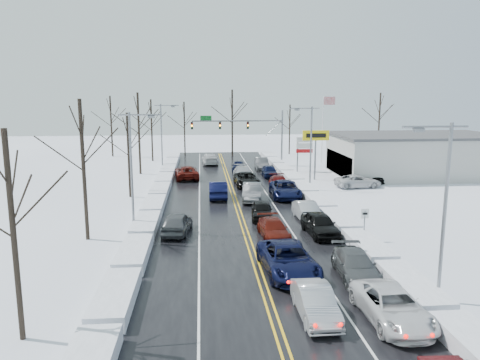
{
  "coord_description": "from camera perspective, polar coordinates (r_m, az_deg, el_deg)",
  "views": [
    {
      "loc": [
        -3.28,
        -39.15,
        10.33
      ],
      "look_at": [
        0.27,
        3.04,
        2.5
      ],
      "focal_mm": 35.0,
      "sensor_mm": 36.0,
      "label": 1
    }
  ],
  "objects": [
    {
      "name": "queued_car_17",
      "position": [
        64.87,
        2.64,
        1.31
      ],
      "size": [
        1.81,
        4.92,
        1.61
      ],
      "primitive_type": "imported",
      "rotation": [
        0.0,
        0.0,
        -0.02
      ],
      "color": "#404245",
      "rests_on": "ground"
    },
    {
      "name": "queued_car_5",
      "position": [
        45.96,
        1.48,
        -2.51
      ],
      "size": [
        2.43,
        5.33,
        1.7
      ],
      "primitive_type": "imported",
      "rotation": [
        0.0,
        0.0,
        -0.13
      ],
      "color": "#414346",
      "rests_on": "ground"
    },
    {
      "name": "parked_car_1",
      "position": [
        58.38,
        15.6,
        -0.1
      ],
      "size": [
        3.19,
        6.18,
        1.71
      ],
      "primitive_type": "imported",
      "rotation": [
        0.0,
        0.0,
        -0.14
      ],
      "color": "black",
      "rests_on": "ground"
    },
    {
      "name": "queued_car_7",
      "position": [
        56.88,
        0.37,
        0.02
      ],
      "size": [
        2.39,
        5.66,
        1.63
      ],
      "primitive_type": "imported",
      "rotation": [
        0.0,
        0.0,
        -0.02
      ],
      "color": "#ACAEB4",
      "rests_on": "ground"
    },
    {
      "name": "queued_car_1",
      "position": [
        23.16,
        9.12,
        -16.16
      ],
      "size": [
        1.57,
        4.45,
        1.46
      ],
      "primitive_type": "imported",
      "rotation": [
        0.0,
        0.0,
        0.01
      ],
      "color": "#AFB2B8",
      "rests_on": "ground"
    },
    {
      "name": "tree_far_c",
      "position": [
        78.37,
        -0.96,
        8.54
      ],
      "size": [
        4.4,
        4.4,
        11.0
      ],
      "color": "#2D231C",
      "rests_on": "ground"
    },
    {
      "name": "tree_left_a",
      "position": [
        21.04,
        -26.25,
        -1.7
      ],
      "size": [
        3.6,
        3.6,
        9.0
      ],
      "color": "#2D231C",
      "rests_on": "ground"
    },
    {
      "name": "snow_bank_right",
      "position": [
        43.8,
        9.73,
        -3.32
      ],
      "size": [
        1.82,
        72.0,
        0.8
      ],
      "primitive_type": "cube",
      "color": "white",
      "rests_on": "ground"
    },
    {
      "name": "used_vehicles_sign",
      "position": [
        63.07,
        7.86,
        4.0
      ],
      "size": [
        2.2,
        0.22,
        4.65
      ],
      "color": "slate",
      "rests_on": "ground"
    },
    {
      "name": "tree_far_e",
      "position": [
        86.09,
        16.67,
        8.05
      ],
      "size": [
        4.2,
        4.2,
        10.5
      ],
      "color": "#2D231C",
      "rests_on": "ground"
    },
    {
      "name": "queued_car_10",
      "position": [
        23.57,
        17.96,
        -16.06
      ],
      "size": [
        2.65,
        5.46,
        1.49
      ],
      "primitive_type": "imported",
      "rotation": [
        0.0,
        0.0,
        0.03
      ],
      "color": "silver",
      "rests_on": "ground"
    },
    {
      "name": "tree_left_e",
      "position": [
        73.62,
        -10.76,
        7.42
      ],
      "size": [
        3.8,
        3.8,
        9.5
      ],
      "color": "#2D231C",
      "rests_on": "ground"
    },
    {
      "name": "queued_car_16",
      "position": [
        59.07,
        3.62,
        0.39
      ],
      "size": [
        1.8,
        4.33,
        1.46
      ],
      "primitive_type": "imported",
      "rotation": [
        0.0,
        0.0,
        -0.02
      ],
      "color": "black",
      "rests_on": "ground"
    },
    {
      "name": "streetlight_nw",
      "position": [
        63.54,
        -9.38,
        5.81
      ],
      "size": [
        3.2,
        0.25,
        9.0
      ],
      "color": "slate",
      "rests_on": "ground"
    },
    {
      "name": "tree_left_d",
      "position": [
        61.73,
        -12.28,
        7.46
      ],
      "size": [
        4.2,
        4.2,
        10.5
      ],
      "color": "#2D231C",
      "rests_on": "ground"
    },
    {
      "name": "parked_car_0",
      "position": [
        53.95,
        14.16,
        -0.88
      ],
      "size": [
        5.39,
        2.98,
        1.43
      ],
      "primitive_type": "imported",
      "rotation": [
        0.0,
        0.0,
        1.69
      ],
      "color": "silver",
      "rests_on": "ground"
    },
    {
      "name": "oncoming_car_0",
      "position": [
        47.25,
        -2.69,
        -2.16
      ],
      "size": [
        1.87,
        5.14,
        1.68
      ],
      "primitive_type": "imported",
      "rotation": [
        0.0,
        0.0,
        3.13
      ],
      "color": "black",
      "rests_on": "ground"
    },
    {
      "name": "oncoming_car_2",
      "position": [
        69.64,
        -3.66,
        1.93
      ],
      "size": [
        2.48,
        5.68,
        1.62
      ],
      "primitive_type": "imported",
      "rotation": [
        0.0,
        0.0,
        3.18
      ],
      "color": "silver",
      "rests_on": "ground"
    },
    {
      "name": "oncoming_car_3",
      "position": [
        35.71,
        -7.66,
        -6.43
      ],
      "size": [
        2.48,
        4.92,
        1.61
      ],
      "primitive_type": "imported",
      "rotation": [
        0.0,
        0.0,
        3.02
      ],
      "color": "#47494C",
      "rests_on": "ground"
    },
    {
      "name": "traffic_signal_mast",
      "position": [
        67.65,
        0.91,
        6.36
      ],
      "size": [
        13.28,
        0.39,
        8.0
      ],
      "color": "slate",
      "rests_on": "ground"
    },
    {
      "name": "queued_car_14",
      "position": [
        47.53,
        5.53,
        -2.12
      ],
      "size": [
        2.99,
        6.11,
        1.67
      ],
      "primitive_type": "imported",
      "rotation": [
        0.0,
        0.0,
        -0.04
      ],
      "color": "black",
      "rests_on": "ground"
    },
    {
      "name": "queued_car_12",
      "position": [
        35.46,
        9.69,
        -6.61
      ],
      "size": [
        2.3,
        5.0,
        1.66
      ],
      "primitive_type": "imported",
      "rotation": [
        0.0,
        0.0,
        0.07
      ],
      "color": "black",
      "rests_on": "ground"
    },
    {
      "name": "snow_bank_left",
      "position": [
        42.64,
        -10.5,
        -3.72
      ],
      "size": [
        1.82,
        72.0,
        0.8
      ],
      "primitive_type": "cube",
      "color": "white",
      "rests_on": "ground"
    },
    {
      "name": "dealership_building",
      "position": [
        63.78,
        20.56,
        2.9
      ],
      "size": [
        20.4,
        12.4,
        5.3
      ],
      "color": "#AAABA6",
      "rests_on": "ground"
    },
    {
      "name": "speed_limit_sign",
      "position": [
        34.31,
        14.96,
        -4.57
      ],
      "size": [
        0.55,
        0.09,
        2.35
      ],
      "color": "slate",
      "rests_on": "ground"
    },
    {
      "name": "queued_car_15",
      "position": [
        51.49,
        4.76,
        -1.13
      ],
      "size": [
        2.27,
        5.02,
        1.43
      ],
      "primitive_type": "imported",
      "rotation": [
        0.0,
        0.0,
        -0.06
      ],
      "color": "#4D0B0A",
      "rests_on": "ground"
    },
    {
      "name": "streetlight_ne",
      "position": [
        50.74,
        8.43,
        4.69
      ],
      "size": [
        3.2,
        0.25,
        9.0
      ],
      "color": "slate",
      "rests_on": "ground"
    },
    {
      "name": "streetlight_se",
      "position": [
        24.63,
        23.38,
        -2.16
      ],
      "size": [
        3.2,
        0.25,
        9.0
      ],
      "color": "slate",
      "rests_on": "ground"
    },
    {
      "name": "queued_car_3",
      "position": [
        34.38,
        4.08,
        -7.03
      ],
      "size": [
        2.13,
        4.73,
        1.35
      ],
      "primitive_type": "imported",
      "rotation": [
        0.0,
        0.0,
        0.05
      ],
      "color": "#54130B",
      "rests_on": "ground"
    },
    {
      "name": "queued_car_11",
      "position": [
        28.05,
        13.83,
        -11.45
      ],
      "size": [
        2.37,
        5.17,
        1.47
      ],
      "primitive_type": "imported",
      "rotation": [
        0.0,
        0.0,
        -0.06
      ],
      "color": "#474A4C",
      "rests_on": "ground"
    },
    {
      "name": "tree_far_b",
      "position": [
        80.29,
        -6.81,
        7.52
      ],
      "size": [
        3.6,
        3.6,
        9.0
      ],
      "color": "#2D231C",
      "rests_on": "ground"
    },
    {
      "name": "tree_left_c",
      "position": [
        47.9,
        -13.51,
        4.93
      ],
      "size": [
        3.4,
        3.4,
        8.5
      ],
      "color": "#2D231C",
      "rests_on": "ground"
    },
    {
      "name": "tree_left_b",
      "position": [
        34.31,
        -18.7,
        4.33
      ],
      "size": [
        4.0,
        4.0,
        10.0
      ],
      "color": "#2D231C",
      "rests_on": "ground"
    },
    {
      "name": "queued_car_4",
      "position": [
        39.42,
        2.67,
        -4.72
      ],
      "size": [
        2.12,
        4.44,
        1.46
      ],
      "primitive_type": "imported",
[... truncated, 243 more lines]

